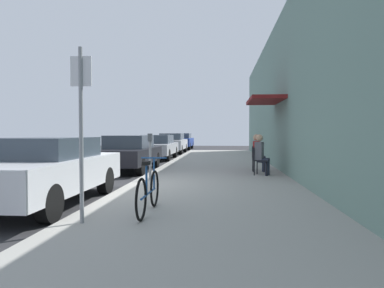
# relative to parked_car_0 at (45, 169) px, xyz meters

# --- Properties ---
(ground_plane) EXTENTS (60.00, 60.00, 0.00)m
(ground_plane) POSITION_rel_parked_car_0_xyz_m (1.10, 2.16, -0.72)
(ground_plane) COLOR #2D2D30
(sidewalk_slab) EXTENTS (4.50, 32.00, 0.12)m
(sidewalk_slab) POSITION_rel_parked_car_0_xyz_m (3.35, 4.16, -0.66)
(sidewalk_slab) COLOR #9E9B93
(sidewalk_slab) RESTS_ON ground_plane
(building_facade) EXTENTS (1.40, 32.00, 5.66)m
(building_facade) POSITION_rel_parked_car_0_xyz_m (5.75, 4.17, 2.11)
(building_facade) COLOR gray
(building_facade) RESTS_ON ground_plane
(parked_car_0) EXTENTS (1.80, 4.40, 1.36)m
(parked_car_0) POSITION_rel_parked_car_0_xyz_m (0.00, 0.00, 0.00)
(parked_car_0) COLOR silver
(parked_car_0) RESTS_ON ground_plane
(parked_car_1) EXTENTS (1.80, 4.40, 1.36)m
(parked_car_1) POSITION_rel_parked_car_0_xyz_m (0.00, 6.31, -0.01)
(parked_car_1) COLOR black
(parked_car_1) RESTS_ON ground_plane
(parked_car_2) EXTENTS (1.80, 4.40, 1.34)m
(parked_car_2) POSITION_rel_parked_car_0_xyz_m (0.00, 12.17, -0.02)
(parked_car_2) COLOR #B7B7BC
(parked_car_2) RESTS_ON ground_plane
(parked_car_3) EXTENTS (1.80, 4.40, 1.41)m
(parked_car_3) POSITION_rel_parked_car_0_xyz_m (0.00, 17.70, 0.02)
(parked_car_3) COLOR #B7B7BC
(parked_car_3) RESTS_ON ground_plane
(parked_car_4) EXTENTS (1.80, 4.40, 1.41)m
(parked_car_4) POSITION_rel_parked_car_0_xyz_m (0.00, 23.60, 0.02)
(parked_car_4) COLOR navy
(parked_car_4) RESTS_ON ground_plane
(parking_meter) EXTENTS (0.12, 0.10, 1.32)m
(parking_meter) POSITION_rel_parked_car_0_xyz_m (1.55, 2.90, 0.17)
(parking_meter) COLOR slate
(parking_meter) RESTS_ON sidewalk_slab
(street_sign) EXTENTS (0.32, 0.06, 2.60)m
(street_sign) POSITION_rel_parked_car_0_xyz_m (1.50, -1.77, 0.92)
(street_sign) COLOR gray
(street_sign) RESTS_ON sidewalk_slab
(bicycle_0) EXTENTS (0.46, 1.71, 0.90)m
(bicycle_0) POSITION_rel_parked_car_0_xyz_m (2.35, -1.06, -0.24)
(bicycle_0) COLOR black
(bicycle_0) RESTS_ON sidewalk_slab
(cafe_chair_0) EXTENTS (0.56, 0.56, 0.87)m
(cafe_chair_0) POSITION_rel_parked_car_0_xyz_m (4.74, 4.44, -0.09)
(cafe_chair_0) COLOR black
(cafe_chair_0) RESTS_ON sidewalk_slab
(seated_patron_0) EXTENTS (0.51, 0.47, 1.29)m
(seated_patron_0) POSITION_rel_parked_car_0_xyz_m (4.80, 4.42, 0.10)
(seated_patron_0) COLOR #232838
(seated_patron_0) RESTS_ON sidewalk_slab
(cafe_chair_1) EXTENTS (0.46, 0.46, 0.87)m
(cafe_chair_1) POSITION_rel_parked_car_0_xyz_m (4.74, 5.40, -0.09)
(cafe_chair_1) COLOR black
(cafe_chair_1) RESTS_ON sidewalk_slab
(seated_patron_1) EXTENTS (0.44, 0.37, 1.29)m
(seated_patron_1) POSITION_rel_parked_car_0_xyz_m (4.80, 5.40, 0.10)
(seated_patron_1) COLOR #232838
(seated_patron_1) RESTS_ON sidewalk_slab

